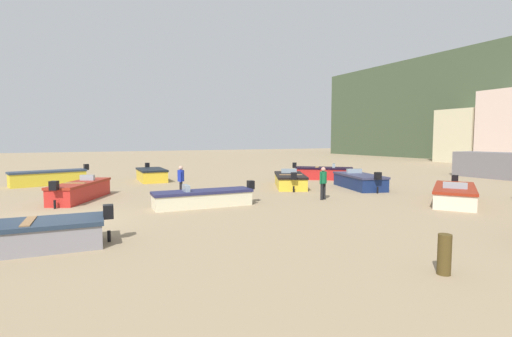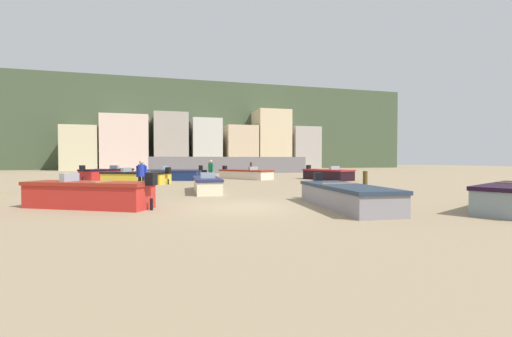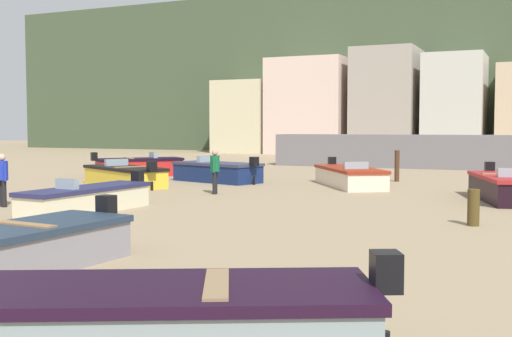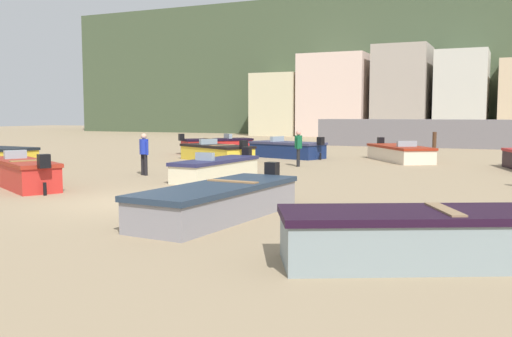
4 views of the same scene
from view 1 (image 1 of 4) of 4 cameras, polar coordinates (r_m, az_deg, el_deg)
name	(u,v)px [view 1 (image 1 of 4)]	position (r m, az deg, el deg)	size (l,w,h in m)	color
ground_plane	(52,223)	(15.18, -29.11, -7.38)	(160.00, 160.00, 0.00)	#988261
townhouse_far_left	(467,136)	(55.26, 29.91, 4.39)	(5.15, 6.39, 6.78)	beige
boat_yellow_0	(290,180)	(23.11, 5.29, -1.84)	(4.71, 3.61, 1.13)	gold
boat_yellow_1	(152,175)	(27.34, -15.91, -0.94)	(3.86, 1.93, 1.20)	gold
boat_red_2	(324,173)	(27.85, 10.48, -0.70)	(3.87, 4.14, 1.22)	red
boat_red_4	(81,191)	(20.07, -25.58, -3.12)	(4.48, 3.19, 1.21)	red
boat_grey_5	(3,238)	(11.90, -34.57, -8.85)	(2.00, 5.28, 1.09)	gray
boat_cream_6	(203,198)	(16.52, -8.19, -4.57)	(1.49, 4.70, 1.05)	beige
boat_cream_7	(455,194)	(19.69, 28.44, -3.54)	(4.10, 4.97, 1.10)	beige
boat_yellow_9	(49,178)	(27.51, -29.51, -1.25)	(2.25, 4.80, 1.27)	gold
boat_navy_10	(359,181)	(23.26, 15.74, -1.88)	(4.52, 2.87, 1.18)	navy
mooring_post_mid_beach	(444,254)	(9.31, 27.20, -11.78)	(0.29, 0.29, 0.90)	#493919
beach_walker_foreground	(181,179)	(19.35, -11.58, -1.56)	(0.53, 0.44, 1.62)	black
beach_walker_distant	(323,181)	(18.43, 10.39, -1.85)	(0.42, 0.53, 1.62)	black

